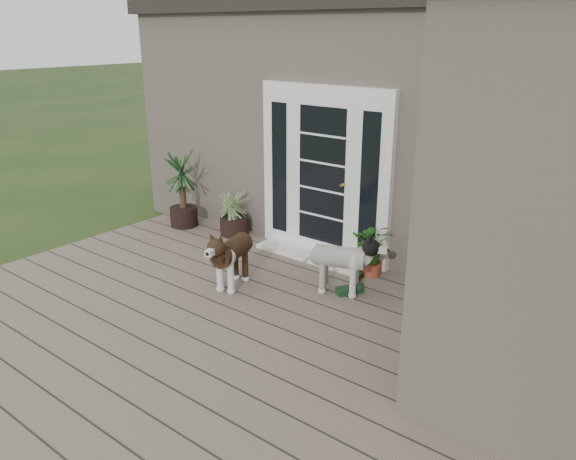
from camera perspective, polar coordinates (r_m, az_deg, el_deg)
The scene contains 15 objects.
deck at distance 5.78m, azimuth -7.65°, elevation -9.78°, with size 6.20×4.60×0.12m, color #6B5B4C.
house_main at distance 8.63m, azimuth 12.77°, elevation 10.34°, with size 7.40×4.00×3.10m, color #665E54.
roof_main at distance 8.53m, azimuth 13.66°, elevation 21.32°, with size 7.60×4.20×0.20m, color #2D2826.
door_unit at distance 7.05m, azimuth 3.66°, elevation 5.80°, with size 1.90×0.14×2.15m, color white.
door_step at distance 7.22m, azimuth 2.58°, elevation -2.61°, with size 1.60×0.40×0.05m, color white.
brindle_dog at distance 6.35m, azimuth -5.68°, elevation -3.05°, with size 0.33×0.77×0.64m, color #3B2615, non-canonical shape.
white_dog at distance 6.19m, azimuth 5.27°, elevation -3.75°, with size 0.32×0.75×0.63m, color beige, non-canonical shape.
spider_plant at distance 7.95m, azimuth -5.54°, elevation 1.97°, with size 0.67×0.67×0.71m, color #8E9C60, non-canonical shape.
yucca at distance 8.37m, azimuth -10.70°, elevation 4.09°, with size 0.77×0.77×1.12m, color black, non-canonical shape.
herb_a at distance 6.70m, azimuth 8.47°, elevation -2.15°, with size 0.46×0.46×0.59m, color #17531C.
herb_b at distance 5.90m, azimuth 16.52°, elevation -5.63°, with size 0.43×0.43×0.65m, color #1A5618.
herb_c at distance 5.97m, azimuth 18.13°, elevation -5.79°, with size 0.38×0.38×0.59m, color #225217.
sapling at distance 5.45m, azimuth 18.45°, elevation -0.72°, with size 0.56×0.56×1.92m, color #205117, non-canonical shape.
clog_left at distance 6.70m, azimuth 7.17°, elevation -4.47°, with size 0.12×0.26×0.08m, color black, non-canonical shape.
clog_right at distance 6.29m, azimuth 6.27°, elevation -5.99°, with size 0.16×0.34×0.10m, color #15361A, non-canonical shape.
Camera 1 is at (3.68, -3.04, 2.89)m, focal length 34.98 mm.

